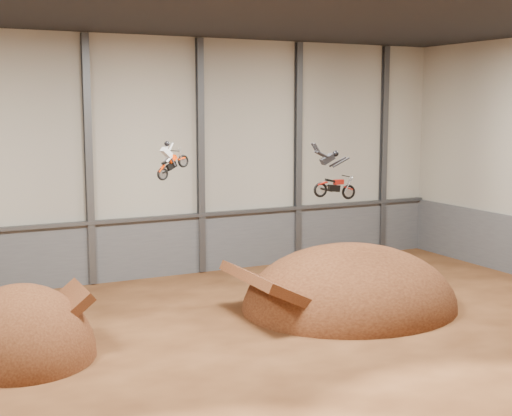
{
  "coord_description": "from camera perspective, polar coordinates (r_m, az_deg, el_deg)",
  "views": [
    {
      "loc": [
        -12.54,
        -24.57,
        10.06
      ],
      "look_at": [
        1.65,
        4.0,
        5.45
      ],
      "focal_mm": 50.0,
      "sensor_mm": 36.0,
      "label": 1
    }
  ],
  "objects": [
    {
      "name": "landing_ramp",
      "position": [
        36.4,
        7.51,
        -7.9
      ],
      "size": [
        11.07,
        9.8,
        6.39
      ],
      "primitive_type": "ellipsoid",
      "color": "#3F1E0F",
      "rests_on": "ground"
    },
    {
      "name": "steel_column_3",
      "position": [
        42.56,
        -4.46,
        4.07
      ],
      "size": [
        0.4,
        0.36,
        13.9
      ],
      "primitive_type": "cube",
      "color": "#47494F",
      "rests_on": "ground"
    },
    {
      "name": "steel_column_5",
      "position": [
        49.11,
        10.17,
        4.51
      ],
      "size": [
        0.4,
        0.36,
        13.9
      ],
      "primitive_type": "cube",
      "color": "#47494F",
      "rests_on": "ground"
    },
    {
      "name": "fmx_rider_a",
      "position": [
        31.97,
        -6.5,
        4.25
      ],
      "size": [
        2.41,
        1.33,
        2.23
      ],
      "primitive_type": null,
      "rotation": [
        0.0,
        -0.42,
        0.29
      ],
      "color": "#F23300"
    },
    {
      "name": "back_wall",
      "position": [
        41.62,
        -8.83,
        3.9
      ],
      "size": [
        40.0,
        0.1,
        14.0
      ],
      "primitive_type": "cube",
      "color": "#B2AC9D",
      "rests_on": "ground"
    },
    {
      "name": "fmx_rider_b",
      "position": [
        32.04,
        6.27,
        2.9
      ],
      "size": [
        3.08,
        1.03,
        2.68
      ],
      "primitive_type": null,
      "rotation": [
        0.0,
        0.11,
        -0.08
      ],
      "color": "#AC1A11"
    },
    {
      "name": "steel_rail",
      "position": [
        41.78,
        -8.62,
        -0.84
      ],
      "size": [
        39.8,
        0.35,
        0.2
      ],
      "primitive_type": "cube",
      "color": "#47494F",
      "rests_on": "lower_band_back"
    },
    {
      "name": "lower_band_back",
      "position": [
        42.24,
        -8.63,
        -3.23
      ],
      "size": [
        39.8,
        0.18,
        3.5
      ],
      "primitive_type": "cube",
      "color": "#585B61",
      "rests_on": "ground"
    },
    {
      "name": "floor",
      "position": [
        29.36,
        0.6,
        -11.82
      ],
      "size": [
        40.0,
        40.0,
        0.0
      ],
      "primitive_type": "plane",
      "color": "#492713",
      "rests_on": "ground"
    },
    {
      "name": "takeoff_ramp",
      "position": [
        30.9,
        -18.19,
        -11.21
      ],
      "size": [
        5.86,
        6.76,
        5.86
      ],
      "primitive_type": "ellipsoid",
      "color": "#3F1E0F",
      "rests_on": "ground"
    },
    {
      "name": "steel_column_2",
      "position": [
        40.54,
        -13.24,
        3.67
      ],
      "size": [
        0.4,
        0.36,
        13.9
      ],
      "primitive_type": "cube",
      "color": "#47494F",
      "rests_on": "ground"
    },
    {
      "name": "steel_column_4",
      "position": [
        45.47,
        3.38,
        4.34
      ],
      "size": [
        0.4,
        0.36,
        13.9
      ],
      "primitive_type": "cube",
      "color": "#47494F",
      "rests_on": "ground"
    }
  ]
}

